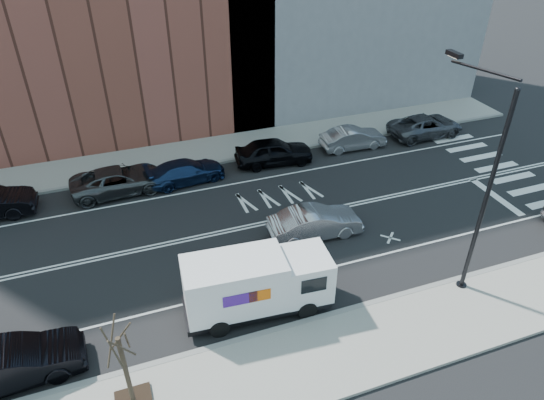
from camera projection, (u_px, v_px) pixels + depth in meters
ground at (255, 225)px, 24.89m from camera, size 120.00×120.00×0.00m
sidewalk_near at (329, 356)px, 17.93m from camera, size 44.00×3.60×0.15m
sidewalk_far at (213, 150)px, 31.77m from camera, size 44.00×3.60×0.15m
curb_near at (309, 321)px, 19.34m from camera, size 44.00×0.25×0.17m
curb_far at (220, 162)px, 30.35m from camera, size 44.00×0.25×0.17m
crosswalk at (504, 172)px, 29.44m from camera, size 3.00×14.00×0.01m
road_markings at (255, 225)px, 24.89m from camera, size 40.00×8.60×0.01m
streetlight at (480, 182)px, 18.66m from camera, size 0.44×4.02×9.34m
street_tree at (128, 378)px, 15.49m from camera, size 1.20×1.20×3.75m
fedex_van at (256, 283)px, 19.20m from camera, size 6.10×2.48×2.72m
far_parked_c at (119, 180)px, 27.22m from camera, size 5.38×2.67×1.46m
far_parked_d at (186, 171)px, 28.19m from camera, size 4.77×2.35×1.33m
far_parked_e at (274, 151)px, 29.97m from camera, size 4.97×2.40×1.64m
far_parked_f at (353, 138)px, 31.76m from camera, size 4.36×1.62×1.42m
far_parked_g at (426, 126)px, 33.34m from camera, size 5.25×2.45×1.45m
driving_sedan at (315, 223)px, 23.78m from camera, size 4.67×1.79×1.52m
near_parked_rear_a at (11, 364)px, 16.74m from camera, size 4.91×1.98×1.59m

